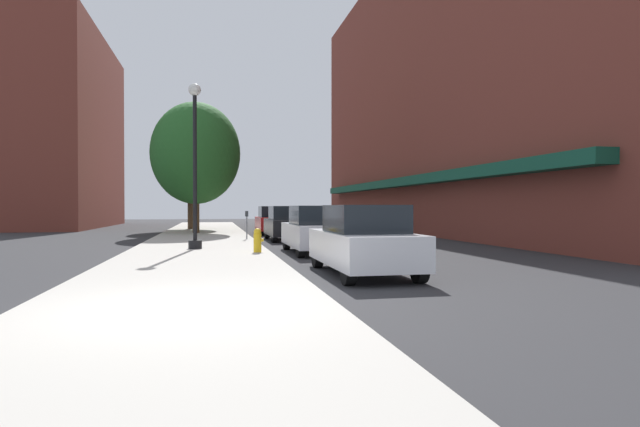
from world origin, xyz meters
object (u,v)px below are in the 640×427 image
tree_mid (196,153)px  car_black (287,224)px  fire_hydrant (258,240)px  parking_meter_near (247,221)px  car_silver (315,230)px  car_white (363,241)px  lamppost (195,163)px  car_red (273,221)px  tree_near (190,161)px

tree_mid → car_black: size_ratio=1.76×
fire_hydrant → tree_mid: tree_mid is taller
car_black → parking_meter_near: bearing=-165.0°
parking_meter_near → car_silver: car_silver is taller
car_white → parking_meter_near: bearing=97.2°
lamppost → car_white: (4.12, -7.19, -2.39)m
lamppost → car_silver: 4.94m
car_silver → car_black: bearing=88.6°
fire_hydrant → car_white: bearing=-68.8°
lamppost → car_red: bearing=70.5°
car_silver → car_black: 7.10m
car_black → car_red: size_ratio=1.00×
tree_mid → car_silver: tree_mid is taller
tree_mid → parking_meter_near: bearing=-69.1°
tree_mid → car_black: tree_mid is taller
lamppost → tree_mid: (-0.33, 11.82, 1.52)m
car_silver → car_white: bearing=-91.4°
car_red → car_silver: bearing=-92.0°
tree_near → car_red: tree_near is taller
car_white → car_red: size_ratio=1.00×
parking_meter_near → car_white: (1.95, -12.46, -0.14)m
tree_near → car_silver: size_ratio=1.72×
car_silver → lamppost: bearing=161.1°
tree_mid → car_black: bearing=-53.5°
fire_hydrant → car_red: car_red is taller
car_white → car_black: (0.00, 12.99, 0.00)m
car_red → lamppost: bearing=-111.5°
tree_mid → car_silver: size_ratio=1.76×
car_white → car_red: same height
parking_meter_near → car_silver: (1.95, -6.56, -0.14)m
car_silver → car_black: size_ratio=1.00×
fire_hydrant → car_white: car_white is taller
fire_hydrant → tree_near: tree_near is taller
car_black → tree_mid: bearing=126.2°
car_black → car_red: same height
car_white → tree_mid: bearing=101.5°
lamppost → parking_meter_near: (2.17, 5.26, -2.25)m
parking_meter_near → car_white: size_ratio=0.30×
car_silver → car_black: same height
fire_hydrant → car_red: 13.70m
fire_hydrant → car_red: size_ratio=0.18×
parking_meter_near → car_black: size_ratio=0.30×
lamppost → car_silver: (4.12, -1.30, -2.39)m
tree_mid → car_white: (4.45, -19.01, -3.91)m
lamppost → tree_near: bearing=92.8°
car_red → car_white: bearing=-92.0°
car_silver → car_red: same height
lamppost → car_silver: bearing=-17.5°
lamppost → tree_near: 17.36m
car_black → tree_near: bearing=113.1°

